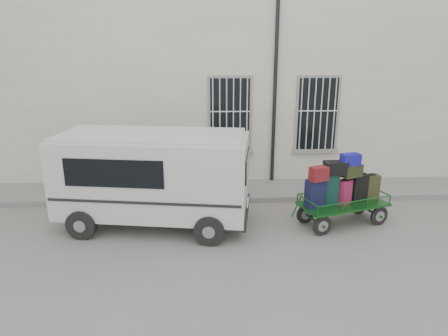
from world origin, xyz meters
The scene contains 5 objects.
ground centered at (0.00, 0.00, 0.00)m, with size 80.00×80.00×0.00m, color slate.
building centered at (0.00, 5.50, 3.00)m, with size 24.00×5.15×6.00m.
sidewalk centered at (0.00, 2.20, 0.07)m, with size 24.00×1.70×0.15m, color slate.
luggage_cart centered at (2.12, -0.16, 0.90)m, with size 2.54×1.57×1.81m.
van centered at (-2.42, 0.06, 1.32)m, with size 4.81×2.61×2.30m.
Camera 1 is at (-1.16, -9.13, 4.20)m, focal length 32.00 mm.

